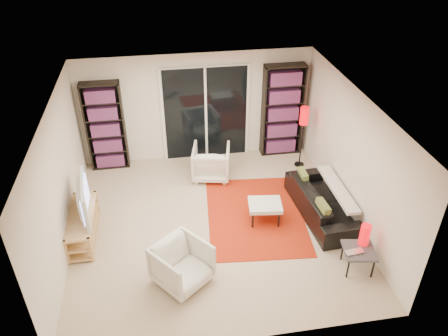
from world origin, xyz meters
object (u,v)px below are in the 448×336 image
Objects in this scene: ottoman at (265,206)px; floor_lamp at (304,122)px; bookshelf_right at (282,111)px; armchair_back at (211,162)px; armchair_front at (182,264)px; sofa at (322,202)px; side_table at (359,252)px; bookshelf_left at (105,127)px; tv_stand at (83,225)px.

floor_lamp is at bearing 54.93° from ottoman.
bookshelf_right is 2.70× the size of armchair_back.
ottoman is (1.61, 1.23, -0.01)m from armchair_front.
sofa is 1.39× the size of floor_lamp.
armchair_front is at bearing 110.88° from sofa.
armchair_back is at bearing 45.21° from sofa.
side_table is at bearing -90.88° from floor_lamp.
bookshelf_right is at bearing -0.00° from bookshelf_left.
bookshelf_right reaches higher than sofa.
bookshelf_right is 2.68m from ottoman.
sofa is 1.92m from floor_lamp.
armchair_back is at bearing -155.74° from bookshelf_right.
side_table is (0.23, -3.82, -0.69)m from bookshelf_right.
bookshelf_right reaches higher than tv_stand.
bookshelf_left is 5.62m from side_table.
floor_lamp is at bearing -164.55° from armchair_back.
bookshelf_right is 3.23× the size of ottoman.
bookshelf_left is at bearing -8.11° from armchair_back.
armchair_front is 4.19m from floor_lamp.
floor_lamp is (4.13, -0.65, 0.10)m from bookshelf_left.
armchair_back reaches higher than tv_stand.
bookshelf_left is 1.39× the size of floor_lamp.
sofa is at bearing -86.59° from bookshelf_right.
bookshelf_right reaches higher than bookshelf_left.
tv_stand is 2.44× the size of side_table.
bookshelf_right reaches higher than floor_lamp.
ottoman is (-0.95, -2.40, -0.70)m from bookshelf_right.
armchair_back reaches higher than armchair_front.
bookshelf_right is 4.50m from armchair_front.
floor_lamp is at bearing 20.39° from tv_stand.
bookshelf_right is (3.85, -0.00, 0.07)m from bookshelf_left.
ottoman is at bearing -125.07° from floor_lamp.
bookshelf_left is 2.52× the size of armchair_front.
floor_lamp is (0.14, 1.74, 0.79)m from sofa.
bookshelf_right reaches higher than side_table.
bookshelf_right is 4.86m from tv_stand.
ottoman is at bearing -111.65° from bookshelf_right.
tv_stand is 2.10m from armchair_front.
armchair_back is 0.55× the size of floor_lamp.
bookshelf_right is at bearing 93.43° from side_table.
armchair_back is (-1.86, 1.62, 0.07)m from sofa.
armchair_back is (-1.72, -0.77, -0.70)m from bookshelf_right.
ottoman is (0.76, -1.63, -0.01)m from armchair_back.
side_table is (4.43, -1.51, 0.09)m from tv_stand.
armchair_back is 1.20× the size of ottoman.
armchair_front is 2.03m from ottoman.
bookshelf_right is 2.51m from sofa.
floor_lamp is at bearing -8.26° from sofa.
bookshelf_left is 3.00× the size of ottoman.
side_table is (0.09, -1.43, 0.07)m from sofa.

